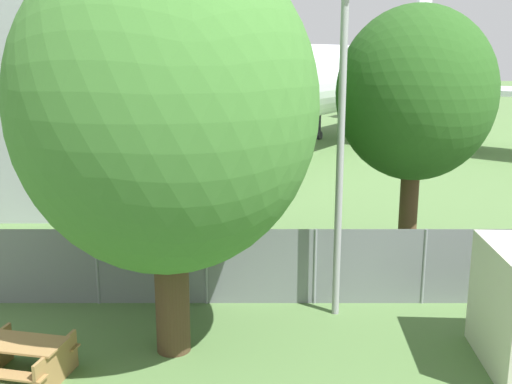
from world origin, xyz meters
The scene contains 7 objects.
perimeter_fence centered at (0.00, 9.68, 0.91)m, with size 56.07×0.07×1.83m.
airplane centered at (6.82, 34.57, 4.17)m, with size 32.22×39.01×12.19m.
picnic_bench_near_cabin centered at (-3.04, 6.26, 0.47)m, with size 1.82×1.69×0.76m.
tree_near_hangar centered at (5.16, 11.60, 4.75)m, with size 3.97×3.97×6.97m.
tree_behind_benches centered at (-0.47, 7.40, 4.82)m, with size 5.58×5.58×7.90m.
tree_far_right centered at (0.06, 11.95, 4.56)m, with size 5.41×5.41×7.56m.
light_mast centered at (2.97, 9.13, 4.55)m, with size 0.44×0.44×7.40m.
Camera 1 is at (1.17, -3.51, 5.80)m, focal length 42.00 mm.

